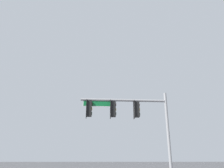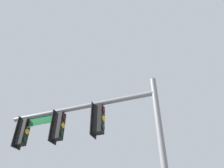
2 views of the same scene
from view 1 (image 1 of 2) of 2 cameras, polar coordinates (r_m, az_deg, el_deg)
signal_pole_near at (r=15.65m, az=4.56°, el=-8.01°), size 6.27×0.62×6.47m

